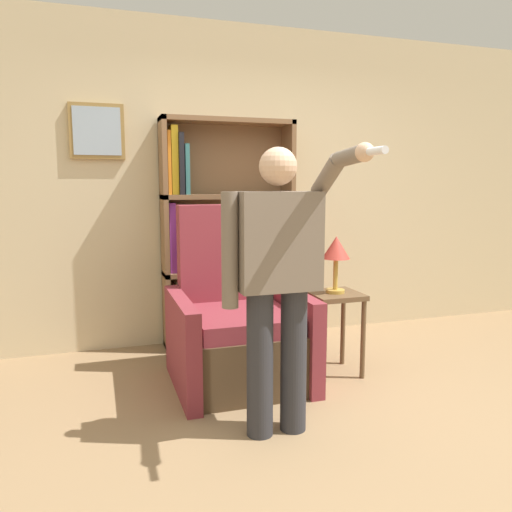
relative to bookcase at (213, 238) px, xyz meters
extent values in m
plane|color=#937551|center=(0.32, -1.87, -0.95)|extent=(14.00, 14.00, 0.00)
cube|color=beige|center=(0.32, 0.16, 0.45)|extent=(8.00, 0.06, 2.80)
cube|color=olive|center=(-0.93, 0.11, 0.89)|extent=(0.43, 0.04, 0.44)
cube|color=#9EB2C6|center=(-0.93, 0.09, 0.89)|extent=(0.37, 0.01, 0.38)
cube|color=brown|center=(-0.42, -0.02, 0.03)|extent=(0.04, 0.28, 1.97)
cube|color=brown|center=(0.69, -0.02, 0.03)|extent=(0.04, 0.28, 1.97)
cube|color=brown|center=(0.13, 0.11, 0.03)|extent=(1.15, 0.01, 1.97)
cube|color=brown|center=(0.13, -0.02, -0.93)|extent=(1.15, 0.28, 0.04)
cube|color=brown|center=(0.13, -0.02, -0.29)|extent=(1.15, 0.28, 0.04)
cube|color=brown|center=(0.13, -0.02, 0.36)|extent=(1.15, 0.28, 0.04)
cube|color=brown|center=(0.13, -0.02, 1.00)|extent=(1.15, 0.28, 0.04)
cube|color=gold|center=(-0.37, -0.02, -0.66)|extent=(0.05, 0.17, 0.50)
cube|color=white|center=(-0.32, -0.02, -0.64)|extent=(0.03, 0.23, 0.55)
cube|color=#9E7A47|center=(-0.28, -0.02, -0.70)|extent=(0.04, 0.23, 0.41)
cube|color=#238438|center=(-0.23, -0.02, -0.68)|extent=(0.05, 0.17, 0.45)
cube|color=#5B99A8|center=(-0.18, -0.02, -0.70)|extent=(0.05, 0.21, 0.41)
cube|color=purple|center=(-0.37, -0.02, 0.02)|extent=(0.05, 0.19, 0.59)
cube|color=purple|center=(-0.31, -0.02, 0.01)|extent=(0.05, 0.22, 0.56)
cube|color=#5B99A8|center=(-0.25, -0.02, -0.06)|extent=(0.04, 0.18, 0.42)
cube|color=#9E7A47|center=(-0.21, -0.02, 0.00)|extent=(0.03, 0.17, 0.54)
cube|color=black|center=(-0.16, -0.02, -0.04)|extent=(0.04, 0.20, 0.46)
cube|color=orange|center=(-0.38, -0.02, 0.64)|extent=(0.03, 0.18, 0.52)
cube|color=gold|center=(-0.33, -0.02, 0.66)|extent=(0.05, 0.17, 0.56)
cube|color=black|center=(-0.28, -0.02, 0.63)|extent=(0.04, 0.23, 0.50)
cube|color=#337070|center=(-0.23, -0.02, 0.59)|extent=(0.04, 0.19, 0.42)
cube|color=#4C3823|center=(-0.04, -0.94, -0.74)|extent=(0.72, 0.83, 0.42)
cube|color=maroon|center=(-0.04, -0.98, -0.47)|extent=(0.68, 0.71, 0.12)
cube|color=maroon|center=(-0.04, -0.56, -0.21)|extent=(0.72, 0.16, 1.05)
cube|color=maroon|center=(-0.45, -0.94, -0.62)|extent=(0.10, 0.91, 0.65)
cube|color=maroon|center=(0.37, -0.94, -0.62)|extent=(0.10, 0.91, 0.65)
cylinder|color=#2D2D33|center=(-0.13, -1.69, -0.53)|extent=(0.15, 0.15, 0.84)
cylinder|color=#2D2D33|center=(0.07, -1.69, -0.53)|extent=(0.15, 0.15, 0.84)
cube|color=#756656|center=(-0.03, -1.69, 0.16)|extent=(0.45, 0.24, 0.54)
sphere|color=#DBAD89|center=(-0.03, -1.69, 0.56)|extent=(0.21, 0.21, 0.21)
cylinder|color=#756656|center=(-0.30, -1.69, 0.12)|extent=(0.09, 0.09, 0.62)
cylinder|color=#756656|center=(0.21, -1.80, 0.51)|extent=(0.09, 0.28, 0.23)
cylinder|color=#756656|center=(0.21, -2.05, 0.60)|extent=(0.08, 0.27, 0.10)
sphere|color=#DBAD89|center=(0.21, -2.18, 0.61)|extent=(0.09, 0.09, 0.09)
cylinder|color=white|center=(0.21, -2.27, 0.61)|extent=(0.04, 0.15, 0.04)
cube|color=brown|center=(0.69, -0.97, -0.35)|extent=(0.37, 0.37, 0.04)
cylinder|color=brown|center=(0.54, -1.13, -0.66)|extent=(0.04, 0.04, 0.58)
cylinder|color=brown|center=(0.85, -1.13, -0.66)|extent=(0.04, 0.04, 0.58)
cylinder|color=brown|center=(0.54, -0.82, -0.66)|extent=(0.04, 0.04, 0.58)
cylinder|color=brown|center=(0.85, -0.82, -0.66)|extent=(0.04, 0.04, 0.58)
cylinder|color=gold|center=(0.69, -0.97, -0.32)|extent=(0.14, 0.14, 0.02)
cylinder|color=gold|center=(0.69, -0.97, -0.19)|extent=(0.03, 0.03, 0.23)
cone|color=#B2382D|center=(0.69, -0.97, 0.01)|extent=(0.20, 0.20, 0.16)
camera|label=1|loc=(-0.98, -4.23, 0.47)|focal=35.00mm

